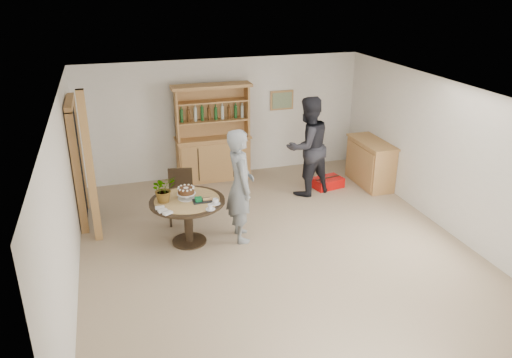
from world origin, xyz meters
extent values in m
plane|color=tan|center=(0.00, 0.00, 0.00)|extent=(7.00, 7.00, 0.00)
cube|color=white|center=(0.00, 3.50, 1.25)|extent=(6.00, 0.04, 2.50)
cube|color=white|center=(0.00, -3.50, 1.25)|extent=(6.00, 0.04, 2.50)
cube|color=white|center=(-3.00, 0.00, 1.25)|extent=(0.04, 7.00, 2.50)
cube|color=white|center=(3.00, 0.00, 1.25)|extent=(0.04, 7.00, 2.50)
cube|color=white|center=(0.00, 0.00, 2.50)|extent=(6.00, 7.00, 0.04)
cube|color=#AB8248|center=(1.30, 3.47, 1.55)|extent=(0.52, 0.03, 0.42)
cube|color=#59724C|center=(1.30, 3.45, 1.55)|extent=(0.44, 0.02, 0.34)
cube|color=black|center=(-2.94, 2.00, 1.05)|extent=(0.10, 0.90, 2.10)
cube|color=#B2804B|center=(-2.92, 1.50, 1.05)|extent=(0.12, 0.10, 2.10)
cube|color=#B2804B|center=(-2.92, 2.50, 1.05)|extent=(0.12, 0.10, 2.10)
cube|color=#B2804B|center=(-2.92, 2.00, 2.13)|extent=(0.12, 1.10, 0.10)
cube|color=#AB8248|center=(-2.70, 1.20, 1.25)|extent=(0.12, 0.12, 2.50)
cube|color=#B2804B|center=(-0.30, 3.24, 0.45)|extent=(1.50, 0.50, 0.90)
cube|color=#AB8248|center=(-0.30, 3.24, 0.92)|extent=(1.56, 0.54, 0.04)
cube|color=#B2804B|center=(-0.30, 3.34, 1.47)|extent=(1.50, 0.04, 1.06)
cube|color=#B2804B|center=(-1.03, 3.19, 1.47)|extent=(0.04, 0.34, 1.06)
cube|color=#B2804B|center=(0.43, 3.19, 1.47)|extent=(0.04, 0.34, 1.06)
cube|color=#AB8248|center=(-0.30, 3.19, 1.30)|extent=(1.44, 0.32, 0.03)
cube|color=#AB8248|center=(-0.30, 3.19, 1.70)|extent=(1.44, 0.32, 0.03)
cube|color=#B2804B|center=(-0.30, 3.19, 2.01)|extent=(1.62, 0.40, 0.06)
cylinder|color=#194C1E|center=(-0.86, 3.19, 1.46)|extent=(0.07, 0.07, 0.28)
cylinder|color=#4C2D14|center=(-0.70, 3.19, 1.46)|extent=(0.07, 0.07, 0.28)
cylinder|color=#B2BFB2|center=(-0.54, 3.19, 1.46)|extent=(0.07, 0.07, 0.28)
cylinder|color=#194C1E|center=(-0.38, 3.19, 1.46)|extent=(0.07, 0.07, 0.28)
cylinder|color=#4C2D14|center=(-0.22, 3.19, 1.46)|extent=(0.07, 0.07, 0.28)
cylinder|color=#B2BFB2|center=(-0.06, 3.19, 1.46)|extent=(0.07, 0.07, 0.28)
cylinder|color=#194C1E|center=(0.10, 3.19, 1.46)|extent=(0.07, 0.07, 0.28)
cylinder|color=#4C2D14|center=(0.26, 3.19, 1.46)|extent=(0.07, 0.07, 0.28)
cube|color=#B2804B|center=(2.74, 2.00, 0.45)|extent=(0.50, 1.20, 0.90)
cube|color=#AB8248|center=(2.74, 2.00, 0.92)|extent=(0.54, 1.26, 0.04)
cylinder|color=black|center=(-1.28, 0.65, 0.73)|extent=(1.20, 1.20, 0.04)
cylinder|color=black|center=(-1.28, 0.65, 0.36)|extent=(0.14, 0.14, 0.70)
cylinder|color=black|center=(-1.28, 0.65, 0.01)|extent=(0.56, 0.56, 0.03)
cylinder|color=tan|center=(-1.28, 0.65, 0.76)|extent=(1.04, 1.04, 0.01)
cube|color=black|center=(-1.28, 1.40, 0.45)|extent=(0.50, 0.50, 0.04)
cube|color=black|center=(-1.24, 1.59, 0.70)|extent=(0.42, 0.12, 0.46)
cube|color=black|center=(-1.24, 1.59, 0.92)|extent=(0.42, 0.13, 0.05)
cube|color=black|center=(-1.50, 1.27, 0.22)|extent=(0.04, 0.04, 0.44)
cube|color=black|center=(-1.15, 1.19, 0.22)|extent=(0.04, 0.04, 0.44)
cube|color=black|center=(-1.42, 1.62, 0.22)|extent=(0.04, 0.04, 0.44)
cube|color=black|center=(-1.07, 1.54, 0.22)|extent=(0.04, 0.04, 0.44)
cylinder|color=white|center=(-1.28, 0.70, 0.77)|extent=(0.28, 0.28, 0.01)
cylinder|color=white|center=(-1.28, 0.70, 0.81)|extent=(0.05, 0.05, 0.08)
cylinder|color=white|center=(-1.28, 0.70, 0.85)|extent=(0.30, 0.30, 0.01)
cylinder|color=#4C2915|center=(-1.28, 0.70, 0.90)|extent=(0.26, 0.26, 0.09)
cylinder|color=white|center=(-1.28, 0.70, 0.95)|extent=(0.08, 0.08, 0.01)
sphere|color=white|center=(-1.16, 0.70, 0.95)|extent=(0.04, 0.04, 0.04)
sphere|color=white|center=(-1.18, 0.76, 0.95)|extent=(0.04, 0.04, 0.04)
sphere|color=white|center=(-1.22, 0.81, 0.95)|extent=(0.04, 0.04, 0.04)
sphere|color=white|center=(-1.28, 0.82, 0.95)|extent=(0.04, 0.04, 0.04)
sphere|color=white|center=(-1.34, 0.81, 0.95)|extent=(0.04, 0.04, 0.04)
sphere|color=white|center=(-1.39, 0.76, 0.95)|extent=(0.04, 0.04, 0.04)
sphere|color=white|center=(-1.40, 0.70, 0.95)|extent=(0.04, 0.04, 0.04)
sphere|color=white|center=(-1.39, 0.64, 0.95)|extent=(0.04, 0.04, 0.04)
sphere|color=white|center=(-1.34, 0.60, 0.95)|extent=(0.04, 0.04, 0.04)
sphere|color=white|center=(-1.28, 0.58, 0.95)|extent=(0.04, 0.04, 0.04)
sphere|color=white|center=(-1.22, 0.60, 0.95)|extent=(0.04, 0.04, 0.04)
sphere|color=white|center=(-1.18, 0.64, 0.95)|extent=(0.04, 0.04, 0.04)
imported|color=#3F7233|center=(-1.63, 0.70, 0.97)|extent=(0.47, 0.44, 0.42)
cube|color=black|center=(-1.06, 0.53, 0.77)|extent=(0.30, 0.20, 0.01)
cube|color=#0C7335|center=(-1.12, 0.53, 0.80)|extent=(0.10, 0.10, 0.06)
cube|color=#0C7335|center=(-1.12, 0.53, 0.83)|extent=(0.11, 0.02, 0.01)
cylinder|color=white|center=(-0.88, 0.37, 0.76)|extent=(0.15, 0.15, 0.01)
imported|color=white|center=(-0.88, 0.37, 0.81)|extent=(0.10, 0.10, 0.08)
cylinder|color=white|center=(-1.00, 0.20, 0.76)|extent=(0.15, 0.15, 0.01)
imported|color=white|center=(-1.00, 0.20, 0.81)|extent=(0.08, 0.08, 0.07)
cube|color=white|center=(-1.73, 0.45, 0.78)|extent=(0.14, 0.08, 0.03)
cube|color=white|center=(-1.70, 0.33, 0.78)|extent=(0.16, 0.11, 0.03)
cube|color=white|center=(-1.64, 0.23, 0.78)|extent=(0.16, 0.14, 0.03)
imported|color=slate|center=(-0.43, 0.55, 0.94)|extent=(0.49, 0.71, 1.88)
imported|color=black|center=(1.30, 1.96, 0.98)|extent=(1.12, 0.98, 1.96)
cube|color=red|center=(1.84, 2.10, 0.10)|extent=(0.67, 0.51, 0.20)
cube|color=black|center=(1.84, 2.10, 0.20)|extent=(0.56, 0.15, 0.01)
camera|label=1|loc=(-2.33, -6.54, 4.06)|focal=35.00mm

